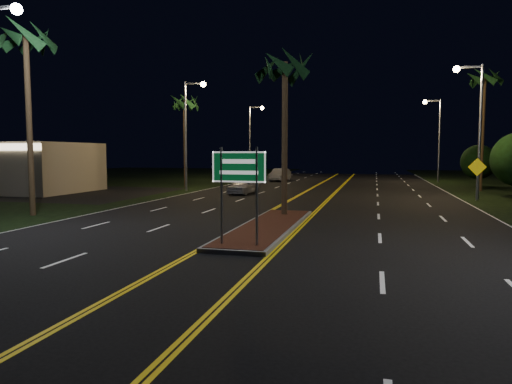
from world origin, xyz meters
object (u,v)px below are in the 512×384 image
(palm_median, at_px, (285,67))
(car_far, at_px, (280,174))
(commercial_building, at_px, (0,167))
(streetlight_right_mid, at_px, (474,116))
(palm_left_far, at_px, (184,103))
(car_near, at_px, (244,184))
(warning_sign, at_px, (477,173))
(palm_right_far, at_px, (485,80))
(shrub_far, at_px, (479,162))
(palm_left_near, at_px, (26,40))
(highway_sign, at_px, (239,176))
(streetlight_left_mid, at_px, (190,123))
(median_island, at_px, (268,227))
(streetlight_right_far, at_px, (436,130))
(streetlight_left_far, at_px, (253,133))

(palm_median, height_order, car_far, palm_median)
(commercial_building, distance_m, car_far, 27.94)
(streetlight_right_mid, xyz_separation_m, palm_left_far, (-23.41, 6.00, 2.09))
(car_near, height_order, warning_sign, warning_sign)
(palm_right_far, relative_size, shrub_far, 2.60)
(palm_left_near, distance_m, warning_sign, 27.73)
(palm_right_far, xyz_separation_m, shrub_far, (1.00, 6.00, -6.81))
(highway_sign, relative_size, warning_sign, 1.13)
(palm_median, height_order, shrub_far, palm_median)
(streetlight_left_mid, height_order, palm_left_far, streetlight_left_mid)
(palm_right_far, bearing_deg, palm_median, -123.28)
(car_far, bearing_deg, palm_median, -72.42)
(streetlight_left_mid, height_order, car_far, streetlight_left_mid)
(car_near, xyz_separation_m, warning_sign, (16.38, -1.17, 1.13))
(car_near, bearing_deg, palm_right_far, 29.00)
(median_island, bearing_deg, palm_right_far, 60.90)
(median_island, relative_size, palm_median, 1.23)
(streetlight_right_far, height_order, shrub_far, streetlight_right_far)
(streetlight_right_far, height_order, palm_median, streetlight_right_far)
(streetlight_right_mid, height_order, palm_left_near, palm_left_near)
(streetlight_right_far, relative_size, car_near, 2.02)
(car_near, bearing_deg, streetlight_left_mid, 171.28)
(streetlight_left_mid, bearing_deg, car_near, -15.74)
(streetlight_left_far, xyz_separation_m, car_near, (5.03, -21.42, -4.91))
(median_island, height_order, car_far, car_far)
(streetlight_left_far, height_order, shrub_far, streetlight_left_far)
(warning_sign, bearing_deg, car_far, 124.59)
(streetlight_left_far, xyz_separation_m, car_far, (4.38, -4.30, -4.83))
(streetlight_left_mid, relative_size, car_far, 1.81)
(streetlight_left_far, xyz_separation_m, streetlight_right_far, (21.23, -2.00, 0.00))
(palm_right_far, distance_m, warning_sign, 11.43)
(median_island, distance_m, commercial_building, 29.13)
(commercial_building, distance_m, streetlight_right_far, 42.88)
(palm_median, bearing_deg, palm_right_far, 56.72)
(car_near, bearing_deg, highway_sign, -67.21)
(highway_sign, distance_m, streetlight_right_far, 40.74)
(streetlight_right_far, bearing_deg, palm_left_far, -149.12)
(highway_sign, height_order, warning_sign, highway_sign)
(highway_sign, distance_m, streetlight_right_mid, 22.18)
(streetlight_right_far, relative_size, palm_left_near, 0.92)
(median_island, distance_m, streetlight_left_mid, 20.80)
(palm_median, bearing_deg, car_near, 114.81)
(commercial_building, xyz_separation_m, palm_left_far, (13.20, 8.01, 5.74))
(median_island, xyz_separation_m, streetlight_left_far, (-10.61, 37.00, 5.57))
(streetlight_left_mid, height_order, streetlight_right_far, same)
(streetlight_right_mid, height_order, palm_median, streetlight_right_mid)
(highway_sign, height_order, car_near, highway_sign)
(median_island, height_order, car_near, car_near)
(palm_right_far, relative_size, car_far, 2.07)
(streetlight_right_mid, xyz_separation_m, car_far, (-16.85, 17.70, -4.83))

